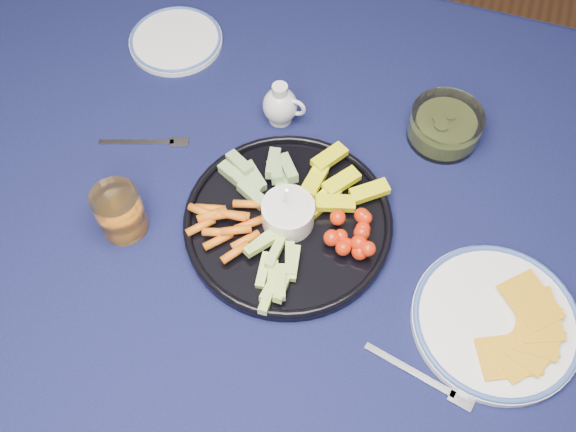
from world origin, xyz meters
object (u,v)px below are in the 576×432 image
(pickle_bowl, at_px, (445,127))
(side_plate_extra, at_px, (176,40))
(dining_table, at_px, (346,231))
(crudite_platter, at_px, (287,218))
(juice_tumbler, at_px, (121,214))
(cheese_plate, at_px, (497,320))
(creamer_pitcher, at_px, (281,105))

(pickle_bowl, distance_m, side_plate_extra, 0.54)
(side_plate_extra, bearing_deg, pickle_bowl, -6.37)
(dining_table, distance_m, crudite_platter, 0.15)
(juice_tumbler, bearing_deg, cheese_plate, 2.31)
(cheese_plate, height_order, side_plate_extra, cheese_plate)
(crudite_platter, bearing_deg, cheese_plate, -10.18)
(dining_table, relative_size, side_plate_extra, 9.33)
(juice_tumbler, bearing_deg, creamer_pitcher, 60.27)
(juice_tumbler, distance_m, side_plate_extra, 0.41)
(cheese_plate, relative_size, side_plate_extra, 1.38)
(pickle_bowl, xyz_separation_m, side_plate_extra, (-0.53, 0.06, -0.02))
(dining_table, xyz_separation_m, pickle_bowl, (0.11, 0.19, 0.11))
(pickle_bowl, height_order, juice_tumbler, juice_tumbler)
(dining_table, relative_size, cheese_plate, 6.74)
(dining_table, relative_size, creamer_pitcher, 19.71)
(pickle_bowl, relative_size, juice_tumbler, 1.40)
(pickle_bowl, relative_size, side_plate_extra, 0.69)
(dining_table, bearing_deg, juice_tumbler, -155.04)
(creamer_pitcher, bearing_deg, dining_table, -38.82)
(creamer_pitcher, xyz_separation_m, pickle_bowl, (0.28, 0.05, -0.01))
(side_plate_extra, bearing_deg, dining_table, -30.51)
(crudite_platter, bearing_deg, dining_table, 38.43)
(crudite_platter, height_order, cheese_plate, crudite_platter)
(cheese_plate, bearing_deg, creamer_pitcher, 148.08)
(pickle_bowl, height_order, side_plate_extra, pickle_bowl)
(dining_table, bearing_deg, crudite_platter, -141.57)
(creamer_pitcher, height_order, pickle_bowl, creamer_pitcher)
(juice_tumbler, bearing_deg, crudite_platter, 19.28)
(cheese_plate, bearing_deg, crudite_platter, 169.82)
(side_plate_extra, bearing_deg, juice_tumbler, -77.65)
(dining_table, height_order, crudite_platter, crudite_platter)
(crudite_platter, bearing_deg, side_plate_extra, 136.52)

